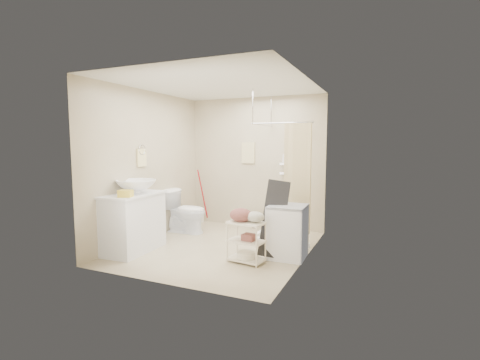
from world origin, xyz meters
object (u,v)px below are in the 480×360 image
object	(u,v)px
toilet	(186,211)
laundry_rack	(246,238)
washing_machine	(287,231)
vanity	(133,222)

from	to	relation	value
toilet	laundry_rack	xyz separation A→B (m)	(1.71, -1.10, -0.06)
toilet	washing_machine	bearing A→B (deg)	-107.92
vanity	toilet	xyz separation A→B (m)	(0.12, 1.32, -0.05)
toilet	washing_machine	xyz separation A→B (m)	(2.18, -0.65, -0.02)
vanity	washing_machine	distance (m)	2.40
vanity	laundry_rack	xyz separation A→B (m)	(1.83, 0.22, -0.10)
toilet	laundry_rack	distance (m)	2.03
vanity	toilet	bearing A→B (deg)	82.60
vanity	toilet	distance (m)	1.33
vanity	laundry_rack	size ratio (longest dim) A/B	1.47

